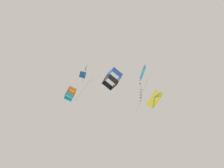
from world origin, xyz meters
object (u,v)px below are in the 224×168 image
(kite_delta_low_drifter, at_px, (84,74))
(kite_box_mid_left, at_px, (112,79))
(kite_box_upper_right, at_px, (70,94))
(kite_diamond_near_right, at_px, (143,73))
(kite_diamond_highest, at_px, (155,99))

(kite_delta_low_drifter, distance_m, kite_box_mid_left, 5.72)
(kite_box_upper_right, bearing_deg, kite_diamond_near_right, -136.82)
(kite_diamond_near_right, height_order, kite_box_mid_left, kite_diamond_near_right)
(kite_diamond_near_right, bearing_deg, kite_diamond_highest, -64.68)
(kite_diamond_highest, bearing_deg, kite_box_upper_right, 18.30)
(kite_diamond_highest, bearing_deg, kite_box_mid_left, 96.83)
(kite_diamond_near_right, relative_size, kite_box_mid_left, 3.57)
(kite_box_upper_right, relative_size, kite_delta_low_drifter, 0.35)
(kite_box_upper_right, distance_m, kite_diamond_highest, 9.61)
(kite_diamond_highest, bearing_deg, kite_delta_low_drifter, 59.67)
(kite_diamond_highest, relative_size, kite_delta_low_drifter, 0.61)
(kite_diamond_highest, bearing_deg, kite_diamond_near_right, 91.89)
(kite_diamond_near_right, distance_m, kite_box_mid_left, 6.98)
(kite_box_mid_left, bearing_deg, kite_diamond_near_right, -63.86)
(kite_diamond_near_right, bearing_deg, kite_box_upper_right, 29.98)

